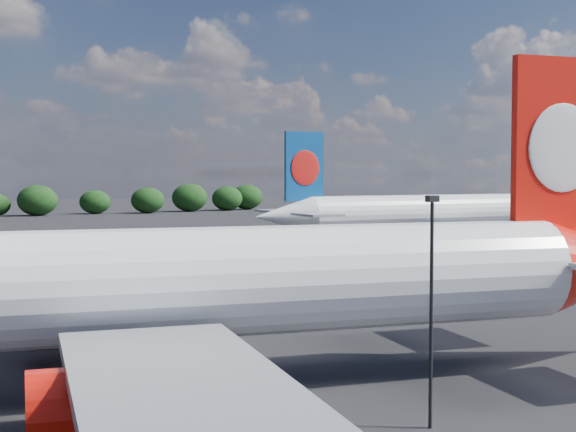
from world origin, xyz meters
TOP-DOWN VIEW (x-y plane):
  - qantas_airliner at (5.14, 0.63)m, footprint 53.41×51.06m
  - china_southern_airliner at (64.33, 56.31)m, footprint 50.88×48.38m
  - apron_lamp_post at (10.57, -9.31)m, footprint 0.55×0.30m

SIDE VIEW (x-z plane):
  - china_southern_airliner at x=64.33m, z-range -3.25..13.36m
  - qantas_airliner at x=5.14m, z-range -3.42..14.10m
  - apron_lamp_post at x=10.57m, z-range 0.64..10.62m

